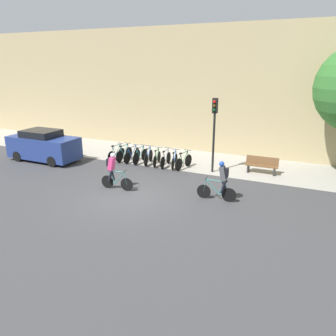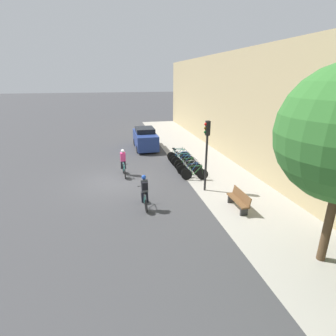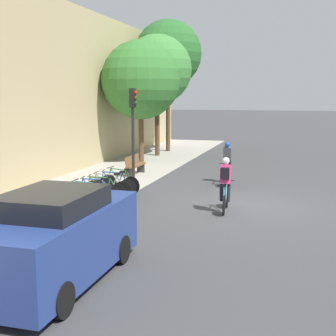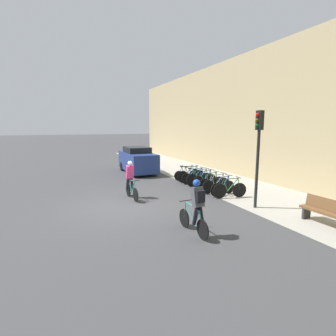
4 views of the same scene
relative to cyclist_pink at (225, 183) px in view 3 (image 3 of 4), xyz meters
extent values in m
plane|color=#3D3D3F|center=(1.10, -0.72, -0.95)|extent=(200.00, 200.00, 0.00)
cube|color=#A39E93|center=(1.10, 6.03, -0.94)|extent=(44.00, 4.50, 0.01)
cube|color=tan|center=(1.10, 8.58, 3.00)|extent=(44.00, 0.60, 7.89)
cylinder|color=black|center=(0.68, 0.04, -0.64)|extent=(0.62, 0.07, 0.62)
cylinder|color=black|center=(-0.33, -0.02, -0.64)|extent=(0.62, 0.07, 0.62)
cylinder|color=teal|center=(0.33, 0.02, -0.36)|extent=(0.56, 0.07, 0.62)
cylinder|color=teal|center=(-0.04, 0.00, -0.37)|extent=(0.26, 0.06, 0.58)
cylinder|color=teal|center=(0.22, 0.01, -0.07)|extent=(0.75, 0.09, 0.07)
cylinder|color=teal|center=(-0.13, -0.01, -0.65)|extent=(0.41, 0.06, 0.05)
cylinder|color=teal|center=(-0.24, -0.01, -0.36)|extent=(0.21, 0.05, 0.56)
cylinder|color=teal|center=(0.64, 0.04, -0.35)|extent=(0.12, 0.04, 0.58)
cylinder|color=black|center=(0.60, 0.04, -0.02)|extent=(0.06, 0.46, 0.03)
cube|color=black|center=(-0.15, -0.01, -0.05)|extent=(0.20, 0.09, 0.06)
cube|color=#DB3875|center=(-0.05, 0.00, 0.28)|extent=(0.34, 0.34, 0.63)
sphere|color=silver|center=(0.03, 0.00, 0.69)|extent=(0.23, 0.23, 0.22)
cylinder|color=black|center=(-0.10, -0.12, -0.29)|extent=(0.28, 0.13, 0.56)
cylinder|color=black|center=(-0.11, 0.10, -0.29)|extent=(0.25, 0.12, 0.56)
cube|color=black|center=(-0.19, -0.01, 0.33)|extent=(0.16, 0.27, 0.36)
cylinder|color=black|center=(4.16, 0.69, -0.64)|extent=(0.62, 0.06, 0.61)
cylinder|color=black|center=(5.27, 0.74, -0.64)|extent=(0.62, 0.06, 0.61)
cylinder|color=teal|center=(4.54, 0.71, -0.36)|extent=(0.60, 0.07, 0.62)
cylinder|color=teal|center=(4.95, 0.73, -0.37)|extent=(0.28, 0.05, 0.58)
cylinder|color=teal|center=(4.66, 0.71, -0.07)|extent=(0.82, 0.08, 0.07)
cylinder|color=teal|center=(5.05, 0.73, -0.65)|extent=(0.44, 0.05, 0.05)
cylinder|color=teal|center=(5.17, 0.74, -0.36)|extent=(0.23, 0.04, 0.56)
cylinder|color=teal|center=(4.21, 0.69, -0.35)|extent=(0.13, 0.04, 0.59)
cylinder|color=black|center=(4.25, 0.70, -0.02)|extent=(0.05, 0.46, 0.03)
cube|color=black|center=(5.07, 0.73, -0.05)|extent=(0.20, 0.09, 0.06)
cube|color=#4C4C51|center=(4.97, 0.73, 0.28)|extent=(0.33, 0.33, 0.63)
sphere|color=#1E47AD|center=(4.89, 0.72, 0.69)|extent=(0.23, 0.23, 0.22)
cylinder|color=black|center=(5.01, 0.84, -0.29)|extent=(0.28, 0.12, 0.56)
cylinder|color=black|center=(5.02, 0.62, -0.29)|extent=(0.24, 0.12, 0.56)
cube|color=black|center=(5.11, 0.73, 0.33)|extent=(0.15, 0.27, 0.36)
cylinder|color=black|center=(-2.55, 4.74, -0.64)|extent=(0.11, 0.61, 0.61)
cylinder|color=black|center=(-2.67, 3.78, -0.64)|extent=(0.11, 0.61, 0.61)
cylinder|color=teal|center=(-2.59, 4.42, -0.36)|extent=(0.10, 0.53, 0.62)
cylinder|color=teal|center=(-2.64, 4.06, -0.37)|extent=(0.07, 0.25, 0.58)
cylinder|color=teal|center=(-2.61, 4.31, -0.08)|extent=(0.13, 0.71, 0.07)
cylinder|color=teal|center=(-2.65, 3.98, -0.65)|extent=(0.08, 0.39, 0.05)
cylinder|color=teal|center=(-2.66, 3.87, -0.37)|extent=(0.06, 0.21, 0.56)
cylinder|color=teal|center=(-2.56, 4.70, -0.35)|extent=(0.05, 0.12, 0.58)
cylinder|color=black|center=(-2.56, 4.66, -0.02)|extent=(0.46, 0.08, 0.03)
cube|color=black|center=(-2.65, 3.96, -0.05)|extent=(0.10, 0.21, 0.06)
cylinder|color=black|center=(-2.05, 4.77, -0.59)|extent=(0.06, 0.71, 0.71)
cylinder|color=black|center=(-2.08, 3.75, -0.59)|extent=(0.06, 0.71, 0.71)
cylinder|color=teal|center=(-2.06, 4.43, -0.31)|extent=(0.06, 0.56, 0.62)
cylinder|color=teal|center=(-2.07, 4.05, -0.33)|extent=(0.05, 0.26, 0.58)
cylinder|color=teal|center=(-2.06, 4.31, -0.03)|extent=(0.06, 0.76, 0.07)
cylinder|color=teal|center=(-2.07, 3.96, -0.60)|extent=(0.04, 0.41, 0.05)
cylinder|color=teal|center=(-2.07, 3.84, -0.32)|extent=(0.04, 0.22, 0.56)
cylinder|color=teal|center=(-2.05, 4.73, -0.30)|extent=(0.04, 0.12, 0.59)
cylinder|color=black|center=(-2.05, 4.69, 0.03)|extent=(0.46, 0.04, 0.03)
cube|color=black|center=(-2.07, 3.94, 0.00)|extent=(0.09, 0.20, 0.06)
cylinder|color=black|center=(-1.47, 4.79, -0.62)|extent=(0.08, 0.64, 0.64)
cylinder|color=black|center=(-1.55, 3.74, -0.62)|extent=(0.08, 0.64, 0.64)
cylinder|color=#1E478C|center=(-1.50, 4.43, -0.34)|extent=(0.08, 0.58, 0.62)
cylinder|color=#1E478C|center=(-1.53, 4.04, -0.36)|extent=(0.06, 0.27, 0.58)
cylinder|color=#1E478C|center=(-1.51, 4.31, -0.06)|extent=(0.10, 0.78, 0.07)
cylinder|color=#1E478C|center=(-1.53, 3.95, -0.63)|extent=(0.06, 0.42, 0.05)
cylinder|color=#1E478C|center=(-1.54, 3.83, -0.35)|extent=(0.05, 0.22, 0.56)
cylinder|color=#1E478C|center=(-1.48, 4.75, -0.33)|extent=(0.04, 0.12, 0.59)
cylinder|color=black|center=(-1.48, 4.70, 0.00)|extent=(0.46, 0.06, 0.03)
cube|color=black|center=(-1.54, 3.93, -0.03)|extent=(0.09, 0.21, 0.06)
cylinder|color=black|center=(-0.96, 4.77, -0.60)|extent=(0.04, 0.70, 0.70)
cylinder|color=black|center=(-0.96, 3.76, -0.60)|extent=(0.04, 0.70, 0.70)
cylinder|color=teal|center=(-0.96, 4.42, -0.31)|extent=(0.04, 0.56, 0.62)
cylinder|color=teal|center=(-0.96, 4.05, -0.33)|extent=(0.04, 0.26, 0.58)
cylinder|color=teal|center=(-0.96, 4.31, -0.03)|extent=(0.04, 0.75, 0.07)
cylinder|color=teal|center=(-0.96, 3.96, -0.60)|extent=(0.03, 0.41, 0.05)
cylinder|color=teal|center=(-0.96, 3.85, -0.32)|extent=(0.03, 0.21, 0.56)
cylinder|color=teal|center=(-0.96, 4.73, -0.31)|extent=(0.04, 0.12, 0.58)
cylinder|color=black|center=(-0.96, 4.69, 0.02)|extent=(0.46, 0.03, 0.03)
cube|color=black|center=(-0.96, 3.94, -0.01)|extent=(0.08, 0.20, 0.06)
cylinder|color=black|center=(-0.50, 4.74, -0.59)|extent=(0.17, 0.70, 0.71)
cylinder|color=black|center=(-0.32, 3.79, -0.59)|extent=(0.17, 0.70, 0.71)
cylinder|color=#1E478C|center=(-0.44, 4.41, -0.31)|extent=(0.14, 0.53, 0.62)
cylinder|color=#1E478C|center=(-0.37, 4.06, -0.33)|extent=(0.09, 0.25, 0.58)
cylinder|color=#1E478C|center=(-0.42, 4.31, -0.03)|extent=(0.18, 0.71, 0.07)
cylinder|color=#1E478C|center=(-0.35, 3.98, -0.60)|extent=(0.11, 0.39, 0.05)
cylinder|color=#1E478C|center=(-0.33, 3.87, -0.32)|extent=(0.07, 0.21, 0.56)
cylinder|color=#1E478C|center=(-0.49, 4.70, -0.30)|extent=(0.06, 0.12, 0.58)
cylinder|color=black|center=(-0.49, 4.66, 0.03)|extent=(0.46, 0.12, 0.03)
cube|color=black|center=(-0.35, 3.96, 0.00)|extent=(0.12, 0.21, 0.06)
cylinder|color=black|center=(0.04, 4.75, -0.62)|extent=(0.17, 0.65, 0.66)
cylinder|color=black|center=(0.24, 3.78, -0.62)|extent=(0.17, 0.65, 0.66)
cylinder|color=#2D6B33|center=(0.11, 4.42, -0.34)|extent=(0.15, 0.54, 0.62)
cylinder|color=#2D6B33|center=(0.19, 4.06, -0.35)|extent=(0.09, 0.26, 0.58)
cylinder|color=#2D6B33|center=(0.13, 4.31, -0.05)|extent=(0.19, 0.73, 0.07)
cylinder|color=#2D6B33|center=(0.20, 3.97, -0.63)|extent=(0.11, 0.40, 0.05)
cylinder|color=#2D6B33|center=(0.23, 3.86, -0.34)|extent=(0.07, 0.21, 0.56)
cylinder|color=#2D6B33|center=(0.05, 4.71, -0.33)|extent=(0.06, 0.12, 0.58)
cylinder|color=black|center=(0.06, 4.67, 0.00)|extent=(0.46, 0.12, 0.03)
cube|color=black|center=(0.21, 3.95, -0.03)|extent=(0.12, 0.21, 0.06)
cylinder|color=black|center=(0.64, 4.79, -0.61)|extent=(0.10, 0.68, 0.68)
cylinder|color=black|center=(0.75, 3.74, -0.61)|extent=(0.10, 0.68, 0.68)
cylinder|color=#99999E|center=(0.68, 4.43, -0.32)|extent=(0.10, 0.58, 0.62)
cylinder|color=#99999E|center=(0.71, 4.04, -0.34)|extent=(0.07, 0.27, 0.58)
cylinder|color=#99999E|center=(0.69, 4.31, -0.04)|extent=(0.12, 0.78, 0.07)
cylinder|color=#99999E|center=(0.72, 3.95, -0.61)|extent=(0.07, 0.42, 0.05)
cylinder|color=#99999E|center=(0.74, 3.83, -0.33)|extent=(0.05, 0.22, 0.56)
cylinder|color=#99999E|center=(0.64, 4.74, -0.32)|extent=(0.05, 0.12, 0.59)
cylinder|color=black|center=(0.65, 4.70, 0.01)|extent=(0.46, 0.07, 0.03)
cube|color=black|center=(0.73, 3.93, -0.02)|extent=(0.10, 0.21, 0.06)
cylinder|color=black|center=(1.14, 4.73, -0.62)|extent=(0.17, 0.64, 0.65)
cylinder|color=black|center=(1.34, 3.79, -0.62)|extent=(0.17, 0.64, 0.65)
cylinder|color=#1E478C|center=(1.21, 4.41, -0.34)|extent=(0.15, 0.53, 0.62)
cylinder|color=#1E478C|center=(1.28, 4.07, -0.36)|extent=(0.09, 0.25, 0.58)
cylinder|color=#1E478C|center=(1.23, 4.31, -0.06)|extent=(0.19, 0.70, 0.07)
cylinder|color=#1E478C|center=(1.30, 3.98, -0.63)|extent=(0.11, 0.38, 0.05)
cylinder|color=#1E478C|center=(1.32, 3.88, -0.35)|extent=(0.07, 0.20, 0.56)
cylinder|color=#1E478C|center=(1.15, 4.69, -0.33)|extent=(0.06, 0.12, 0.58)
cylinder|color=black|center=(1.16, 4.66, 0.00)|extent=(0.46, 0.12, 0.03)
cube|color=black|center=(1.31, 3.96, -0.03)|extent=(0.12, 0.21, 0.06)
cylinder|color=black|center=(1.89, 4.75, -0.60)|extent=(0.16, 0.68, 0.69)
cylinder|color=black|center=(1.70, 3.77, -0.60)|extent=(0.16, 0.68, 0.69)
cylinder|color=#2D6B33|center=(1.82, 4.42, -0.32)|extent=(0.14, 0.55, 0.62)
cylinder|color=#2D6B33|center=(1.75, 4.06, -0.34)|extent=(0.09, 0.26, 0.58)
cylinder|color=#2D6B33|center=(1.80, 4.31, -0.04)|extent=(0.18, 0.73, 0.07)
cylinder|color=#2D6B33|center=(1.74, 3.97, -0.61)|extent=(0.11, 0.40, 0.05)
cylinder|color=#2D6B33|center=(1.72, 3.86, -0.33)|extent=(0.07, 0.21, 0.56)
cylinder|color=#2D6B33|center=(1.88, 4.71, -0.31)|extent=(0.06, 0.12, 0.58)
cylinder|color=black|center=(1.87, 4.67, 0.02)|extent=(0.46, 0.11, 0.03)
cube|color=black|center=(1.73, 3.95, -0.01)|extent=(0.12, 0.21, 0.06)
cylinder|color=black|center=(3.44, 4.34, 1.02)|extent=(0.12, 0.12, 3.93)
cube|color=black|center=(3.44, 4.34, 2.60)|extent=(0.26, 0.20, 0.76)
sphere|color=red|center=(3.44, 4.21, 2.81)|extent=(0.15, 0.15, 0.15)
sphere|color=#4C380A|center=(3.44, 4.21, 2.60)|extent=(0.15, 0.15, 0.15)
sphere|color=#0C4719|center=(3.44, 4.21, 2.39)|extent=(0.15, 0.15, 0.15)
cube|color=brown|center=(5.88, 5.12, -0.50)|extent=(1.69, 0.40, 0.08)
cube|color=brown|center=(5.88, 5.30, -0.26)|extent=(1.69, 0.12, 0.40)
cube|color=#2D2D2D|center=(5.21, 5.12, -0.72)|extent=(0.08, 0.36, 0.45)
cube|color=#2D2D2D|center=(6.56, 5.12, -0.72)|extent=(0.08, 0.36, 0.45)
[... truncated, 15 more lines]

